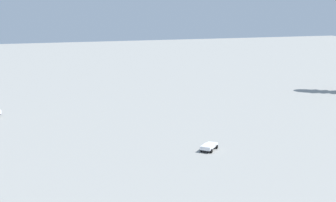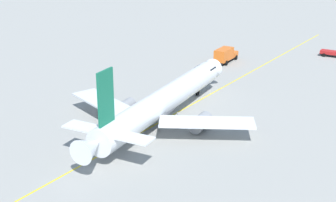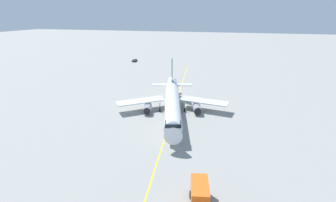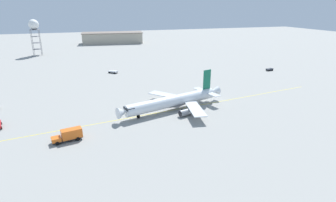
# 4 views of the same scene
# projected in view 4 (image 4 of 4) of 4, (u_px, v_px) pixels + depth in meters

# --- Properties ---
(ground_plane) EXTENTS (600.00, 600.00, 0.00)m
(ground_plane) POSITION_uv_depth(u_px,v_px,m) (179.00, 106.00, 93.91)
(ground_plane) COLOR gray
(airliner_main) EXTENTS (39.11, 29.29, 11.85)m
(airliner_main) POSITION_uv_depth(u_px,v_px,m) (174.00, 102.00, 90.00)
(airliner_main) COLOR silver
(airliner_main) RESTS_ON ground_plane
(catering_truck_truck) EXTENTS (7.84, 3.85, 3.10)m
(catering_truck_truck) POSITION_uv_depth(u_px,v_px,m) (69.00, 135.00, 69.67)
(catering_truck_truck) COLOR #232326
(catering_truck_truck) RESTS_ON ground_plane
(pushback_tug_truck) EXTENTS (4.87, 4.80, 1.30)m
(pushback_tug_truck) POSITION_uv_depth(u_px,v_px,m) (113.00, 72.00, 139.96)
(pushback_tug_truck) COLOR #232326
(pushback_tug_truck) RESTS_ON ground_plane
(baggage_truck_truck) EXTENTS (3.85, 2.38, 1.22)m
(baggage_truck_truck) POSITION_uv_depth(u_px,v_px,m) (270.00, 69.00, 145.35)
(baggage_truck_truck) COLOR #232326
(baggage_truck_truck) RESTS_ON ground_plane
(radar_tower) EXTENTS (6.65, 6.65, 24.23)m
(radar_tower) POSITION_uv_depth(u_px,v_px,m) (34.00, 26.00, 184.11)
(radar_tower) COLOR slate
(radar_tower) RESTS_ON ground_plane
(terminal_shed) EXTENTS (56.03, 25.81, 9.86)m
(terminal_shed) POSITION_uv_depth(u_px,v_px,m) (113.00, 38.00, 250.28)
(terminal_shed) COLOR #B2A893
(terminal_shed) RESTS_ON ground_plane
(taxiway_centreline) EXTENTS (132.29, 18.95, 0.01)m
(taxiway_centreline) POSITION_uv_depth(u_px,v_px,m) (160.00, 112.00, 88.79)
(taxiway_centreline) COLOR yellow
(taxiway_centreline) RESTS_ON ground_plane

